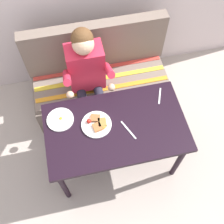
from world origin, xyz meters
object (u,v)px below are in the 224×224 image
object	(u,v)px
person	(87,74)
plate_breakfast	(97,124)
table	(116,131)
fork	(160,96)
plate_eggs	(60,119)
knife	(128,130)
couch	(100,82)

from	to	relation	value
person	plate_breakfast	world-z (taller)	person
table	fork	size ratio (longest dim) A/B	7.06
plate_eggs	knife	size ratio (longest dim) A/B	1.15
plate_eggs	couch	bearing A→B (deg)	53.29
plate_eggs	fork	size ratio (longest dim) A/B	1.35
knife	person	bearing A→B (deg)	86.25
person	plate_breakfast	size ratio (longest dim) A/B	4.75
couch	plate_breakfast	world-z (taller)	couch
plate_eggs	table	bearing A→B (deg)	-19.96
person	knife	size ratio (longest dim) A/B	6.06
knife	plate_breakfast	bearing A→B (deg)	132.91
couch	fork	size ratio (longest dim) A/B	8.47
table	plate_eggs	xyz separation A→B (m)	(-0.45, 0.16, 0.09)
table	couch	size ratio (longest dim) A/B	0.83
person	plate_eggs	world-z (taller)	person
person	fork	bearing A→B (deg)	-32.33
fork	knife	world-z (taller)	same
couch	plate_breakfast	xyz separation A→B (m)	(-0.15, -0.71, 0.41)
table	person	world-z (taller)	person
person	fork	world-z (taller)	person
couch	table	bearing A→B (deg)	-90.00
couch	plate_eggs	bearing A→B (deg)	-126.71
person	plate_eggs	xyz separation A→B (m)	(-0.31, -0.43, -0.00)
couch	knife	xyz separation A→B (m)	(0.10, -0.82, 0.40)
couch	knife	bearing A→B (deg)	-83.35
couch	fork	xyz separation A→B (m)	(0.45, -0.55, 0.40)
plate_eggs	fork	bearing A→B (deg)	3.24
plate_breakfast	person	bearing A→B (deg)	88.72
fork	plate_breakfast	bearing A→B (deg)	-143.11
table	fork	distance (m)	0.51
couch	knife	distance (m)	0.92
couch	knife	size ratio (longest dim) A/B	7.20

